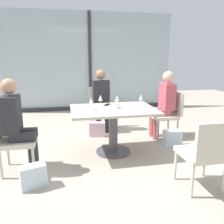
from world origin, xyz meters
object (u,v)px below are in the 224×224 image
object	(u,v)px
person_side_end	(17,121)
handbag_1	(33,176)
dining_table_main	(113,119)
cell_phone_on_table	(107,104)
wine_glass_2	(100,98)
chair_far_right	(169,112)
handbag_2	(172,138)
person_far_right	(164,102)
wine_glass_0	(91,101)
handbag_0	(97,129)
chair_near_window	(101,106)
coffee_cup	(117,105)
wine_glass_3	(141,98)
wine_glass_1	(117,99)
person_near_window	(101,97)
chair_front_right	(206,151)
chair_side_end	(10,136)

from	to	relation	value
person_side_end	handbag_1	bearing A→B (deg)	-66.15
dining_table_main	cell_phone_on_table	xyz separation A→B (m)	(-0.04, 0.30, 0.18)
wine_glass_2	dining_table_main	bearing A→B (deg)	-55.01
chair_far_right	handbag_2	xyz separation A→B (m)	(-0.12, -0.45, -0.36)
person_far_right	handbag_1	distance (m)	2.65
wine_glass_0	handbag_0	size ratio (longest dim) A/B	0.62
wine_glass_0	cell_phone_on_table	bearing A→B (deg)	44.09
handbag_1	chair_near_window	bearing A→B (deg)	43.09
wine_glass_0	chair_near_window	bearing A→B (deg)	75.21
wine_glass_2	coffee_cup	world-z (taller)	wine_glass_2
person_side_end	handbag_0	size ratio (longest dim) A/B	4.20
wine_glass_3	handbag_2	bearing A→B (deg)	-7.61
wine_glass_0	wine_glass_3	bearing A→B (deg)	8.65
wine_glass_1	wine_glass_2	bearing A→B (deg)	157.16
person_near_window	wine_glass_2	xyz separation A→B (m)	(-0.16, -0.95, 0.16)
person_side_end	chair_front_right	bearing A→B (deg)	-23.85
chair_side_end	wine_glass_3	bearing A→B (deg)	13.62
person_near_window	person_side_end	size ratio (longest dim) A/B	1.00
chair_front_right	wine_glass_3	xyz separation A→B (m)	(-0.30, 1.43, 0.37)
dining_table_main	chair_front_right	world-z (taller)	chair_front_right
person_near_window	wine_glass_0	bearing A→B (deg)	-106.10
chair_far_right	person_side_end	bearing A→B (deg)	-161.45
handbag_2	chair_near_window	bearing A→B (deg)	131.65
chair_front_right	wine_glass_3	size ratio (longest dim) A/B	4.70
chair_side_end	chair_front_right	distance (m)	2.45
person_near_window	wine_glass_2	world-z (taller)	person_near_window
person_side_end	handbag_0	xyz separation A→B (m)	(1.21, 1.16, -0.56)
chair_near_window	handbag_1	xyz separation A→B (m)	(-1.15, -2.12, -0.36)
chair_far_right	handbag_0	xyz separation A→B (m)	(-1.33, 0.30, -0.36)
person_side_end	dining_table_main	bearing A→B (deg)	14.08
coffee_cup	handbag_0	distance (m)	1.05
person_near_window	person_far_right	bearing A→B (deg)	-32.09
chair_far_right	coffee_cup	xyz separation A→B (m)	(-1.12, -0.51, 0.28)
wine_glass_2	wine_glass_3	distance (m)	0.67
chair_front_right	person_near_window	bearing A→B (deg)	107.76
chair_near_window	handbag_1	world-z (taller)	chair_near_window
chair_front_right	wine_glass_3	world-z (taller)	wine_glass_3
wine_glass_2	chair_side_end	bearing A→B (deg)	-156.17
person_side_end	wine_glass_3	xyz separation A→B (m)	(1.86, 0.48, 0.16)
chair_front_right	coffee_cup	size ratio (longest dim) A/B	9.67
cell_phone_on_table	handbag_2	size ratio (longest dim) A/B	0.48
person_far_right	wine_glass_1	bearing A→B (deg)	-158.65
chair_side_end	handbag_0	xyz separation A→B (m)	(1.32, 1.16, -0.36)
person_near_window	person_far_right	distance (m)	1.26
chair_side_end	chair_far_right	bearing A→B (deg)	17.84
wine_glass_1	wine_glass_3	bearing A→B (deg)	1.05
cell_phone_on_table	wine_glass_0	bearing A→B (deg)	-102.07
dining_table_main	handbag_0	bearing A→B (deg)	100.09
wine_glass_2	handbag_1	size ratio (longest dim) A/B	0.62
chair_side_end	wine_glass_2	size ratio (longest dim) A/B	4.70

